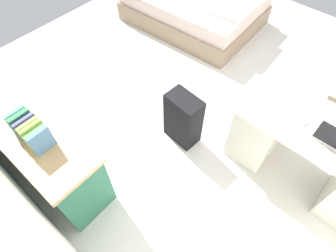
# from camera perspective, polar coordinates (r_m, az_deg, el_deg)

# --- Properties ---
(ground_plane) EXTENTS (5.61, 5.61, 0.00)m
(ground_plane) POSITION_cam_1_polar(r_m,az_deg,el_deg) (3.45, 7.39, 5.43)
(ground_plane) COLOR silver
(desk) EXTENTS (1.45, 0.67, 0.72)m
(desk) POSITION_cam_1_polar(r_m,az_deg,el_deg) (2.85, 27.20, -4.94)
(desk) COLOR silver
(desk) RESTS_ON ground_plane
(credenza) EXTENTS (1.80, 0.48, 0.74)m
(credenza) POSITION_cam_1_polar(r_m,az_deg,el_deg) (2.92, -26.43, -2.57)
(credenza) COLOR #28664C
(credenza) RESTS_ON ground_plane
(bed) EXTENTS (1.96, 1.49, 0.58)m
(bed) POSITION_cam_1_polar(r_m,az_deg,el_deg) (4.59, 5.61, 23.24)
(bed) COLOR gray
(bed) RESTS_ON ground_plane
(suitcase_black) EXTENTS (0.38, 0.25, 0.61)m
(suitcase_black) POSITION_cam_1_polar(r_m,az_deg,el_deg) (2.85, 3.12, 1.44)
(suitcase_black) COLOR black
(suitcase_black) RESTS_ON ground_plane
(computer_mouse) EXTENTS (0.06, 0.10, 0.03)m
(computer_mouse) POSITION_cam_1_polar(r_m,az_deg,el_deg) (2.56, 26.45, 1.03)
(computer_mouse) COLOR white
(computer_mouse) RESTS_ON desk
(book_row) EXTENTS (0.35, 0.17, 0.24)m
(book_row) POSITION_cam_1_polar(r_m,az_deg,el_deg) (2.34, -26.42, -0.81)
(book_row) COLOR #517DAA
(book_row) RESTS_ON credenza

